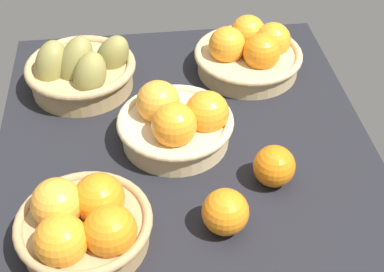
# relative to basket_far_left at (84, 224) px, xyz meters

# --- Properties ---
(market_tray) EXTENTS (0.84, 0.72, 0.03)m
(market_tray) POSITION_rel_basket_far_left_xyz_m (0.22, -0.18, -0.06)
(market_tray) COLOR black
(market_tray) RESTS_ON ground
(basket_far_left) EXTENTS (0.22, 0.22, 0.11)m
(basket_far_left) POSITION_rel_basket_far_left_xyz_m (0.00, 0.00, 0.00)
(basket_far_left) COLOR tan
(basket_far_left) RESTS_ON market_tray
(basket_near_right) EXTENTS (0.24, 0.24, 0.11)m
(basket_near_right) POSITION_rel_basket_far_left_xyz_m (0.45, -0.35, -0.00)
(basket_near_right) COLOR tan
(basket_near_right) RESTS_ON market_tray
(basket_far_right_pears) EXTENTS (0.24, 0.24, 0.14)m
(basket_far_right_pears) POSITION_rel_basket_far_left_xyz_m (0.42, 0.01, 0.00)
(basket_far_right_pears) COLOR tan
(basket_far_right_pears) RESTS_ON market_tray
(basket_center) EXTENTS (0.22, 0.22, 0.12)m
(basket_center) POSITION_rel_basket_far_left_xyz_m (0.23, -0.17, -0.00)
(basket_center) COLOR #D3BC8C
(basket_center) RESTS_ON market_tray
(loose_orange_front_gap) EXTENTS (0.08, 0.08, 0.08)m
(loose_orange_front_gap) POSITION_rel_basket_far_left_xyz_m (0.10, -0.33, -0.01)
(loose_orange_front_gap) COLOR orange
(loose_orange_front_gap) RESTS_ON market_tray
(loose_orange_back_gap) EXTENTS (0.08, 0.08, 0.08)m
(loose_orange_back_gap) POSITION_rel_basket_far_left_xyz_m (0.00, -0.22, -0.01)
(loose_orange_back_gap) COLOR orange
(loose_orange_back_gap) RESTS_ON market_tray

